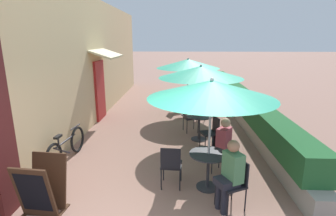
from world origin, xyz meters
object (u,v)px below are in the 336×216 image
cafe_chair_near_left (171,163)px  coffee_cup_mid (198,113)px  cafe_chair_mid_right (212,130)px  cafe_chair_far_right (200,106)px  cafe_chair_mid_left (188,116)px  seated_patron_near_back (226,144)px  menu_board (42,187)px  patio_table_mid (199,123)px  cafe_chair_far_left (176,99)px  cafe_chair_near_back (221,150)px  bicycle_leaning (66,148)px  patio_table_near (208,164)px  seated_patron_near_right (230,172)px  patio_umbrella_near (211,89)px  patio_umbrella_mid (201,72)px  cafe_chair_near_right (235,180)px  patio_table_far (187,102)px  patio_umbrella_far (188,64)px

cafe_chair_near_left → coffee_cup_mid: (0.69, 2.68, 0.25)m
cafe_chair_mid_right → cafe_chair_far_right: 2.61m
cafe_chair_mid_left → seated_patron_near_back: bearing=-2.6°
menu_board → patio_table_mid: bearing=56.5°
coffee_cup_mid → cafe_chair_far_left: size_ratio=0.10×
cafe_chair_near_back → cafe_chair_mid_left: same height
bicycle_leaning → patio_table_near: bearing=-12.5°
seated_patron_near_right → coffee_cup_mid: seated_patron_near_right is taller
cafe_chair_far_left → menu_board: size_ratio=0.91×
patio_umbrella_near → patio_umbrella_mid: same height
cafe_chair_mid_left → bicycle_leaning: cafe_chair_mid_left is taller
patio_table_mid → bicycle_leaning: 3.59m
seated_patron_near_back → cafe_chair_mid_right: 1.34m
cafe_chair_near_left → seated_patron_near_right: seated_patron_near_right is taller
cafe_chair_near_right → menu_board: menu_board is taller
cafe_chair_near_right → menu_board: 3.21m
cafe_chair_far_right → bicycle_leaning: (-3.40, -3.49, -0.17)m
seated_patron_near_right → patio_umbrella_mid: patio_umbrella_mid is taller
cafe_chair_near_right → seated_patron_near_back: seated_patron_near_back is taller
coffee_cup_mid → cafe_chair_far_left: bearing=102.3°
patio_table_far → patio_umbrella_far: size_ratio=0.32×
patio_table_mid → cafe_chair_mid_right: bearing=-66.4°
patio_table_near → patio_table_far: bearing=92.8°
patio_umbrella_mid → cafe_chair_far_right: bearing=85.1°
coffee_cup_mid → bicycle_leaning: coffee_cup_mid is taller
cafe_chair_near_back → patio_umbrella_far: (-0.58, 4.44, 1.44)m
cafe_chair_far_left → menu_board: bearing=-48.9°
cafe_chair_near_right → patio_umbrella_mid: patio_umbrella_mid is taller
patio_umbrella_near → cafe_chair_near_right: (0.38, -0.60, -1.44)m
cafe_chair_far_right → patio_umbrella_near: bearing=147.0°
seated_patron_near_right → patio_umbrella_near: bearing=-2.8°
patio_table_mid → patio_table_near: bearing=-90.3°
patio_table_near → bicycle_leaning: bicycle_leaning is taller
cafe_chair_mid_right → patio_umbrella_far: size_ratio=0.38×
cafe_chair_near_left → coffee_cup_mid: size_ratio=9.67×
seated_patron_near_back → patio_umbrella_near: bearing=-2.8°
cafe_chair_near_back → coffee_cup_mid: (-0.36, 2.02, 0.25)m
coffee_cup_mid → patio_table_mid: bearing=-67.1°
cafe_chair_near_right → cafe_chair_mid_left: bearing=-16.4°
patio_table_mid → coffee_cup_mid: coffee_cup_mid is taller
cafe_chair_near_right → patio_umbrella_far: (-0.63, 5.68, 1.44)m
patio_table_far → patio_umbrella_near: bearing=-87.2°
cafe_chair_near_back → coffee_cup_mid: 2.07m
cafe_chair_mid_right → cafe_chair_far_left: bearing=-2.8°
cafe_chair_mid_left → seated_patron_near_right: bearing=-9.2°
cafe_chair_near_back → patio_umbrella_mid: 2.42m
cafe_chair_far_left → cafe_chair_near_right: bearing=-21.1°
patio_table_near → cafe_chair_far_right: bearing=87.7°
cafe_chair_near_left → menu_board: (-2.10, -0.85, -0.04)m
cafe_chair_mid_left → cafe_chair_far_right: size_ratio=1.00×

